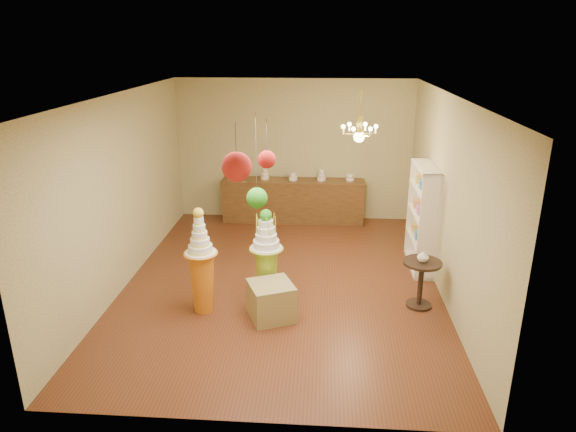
# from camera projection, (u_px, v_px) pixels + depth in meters

# --- Properties ---
(floor) EXTENTS (6.50, 6.50, 0.00)m
(floor) POSITION_uv_depth(u_px,v_px,m) (282.00, 282.00, 8.39)
(floor) COLOR #562B17
(floor) RESTS_ON ground
(ceiling) EXTENTS (6.50, 6.50, 0.00)m
(ceiling) POSITION_uv_depth(u_px,v_px,m) (281.00, 95.00, 7.40)
(ceiling) COLOR white
(ceiling) RESTS_ON ground
(wall_back) EXTENTS (5.00, 0.04, 3.00)m
(wall_back) POSITION_uv_depth(u_px,v_px,m) (294.00, 150.00, 10.96)
(wall_back) COLOR tan
(wall_back) RESTS_ON ground
(wall_front) EXTENTS (5.00, 0.04, 3.00)m
(wall_front) POSITION_uv_depth(u_px,v_px,m) (253.00, 294.00, 4.84)
(wall_front) COLOR tan
(wall_front) RESTS_ON ground
(wall_left) EXTENTS (0.04, 6.50, 3.00)m
(wall_left) POSITION_uv_depth(u_px,v_px,m) (123.00, 191.00, 8.06)
(wall_left) COLOR tan
(wall_left) RESTS_ON ground
(wall_right) EXTENTS (0.04, 6.50, 3.00)m
(wall_right) POSITION_uv_depth(u_px,v_px,m) (446.00, 198.00, 7.73)
(wall_right) COLOR tan
(wall_right) RESTS_ON ground
(pedestal_green) EXTENTS (0.57, 0.57, 1.45)m
(pedestal_green) POSITION_uv_depth(u_px,v_px,m) (267.00, 262.00, 7.62)
(pedestal_green) COLOR #93B628
(pedestal_green) RESTS_ON floor
(pedestal_orange) EXTENTS (0.46, 0.46, 1.59)m
(pedestal_orange) POSITION_uv_depth(u_px,v_px,m) (202.00, 273.00, 7.32)
(pedestal_orange) COLOR orange
(pedestal_orange) RESTS_ON floor
(burlap_riser) EXTENTS (0.77, 0.77, 0.53)m
(burlap_riser) POSITION_uv_depth(u_px,v_px,m) (271.00, 301.00, 7.25)
(burlap_riser) COLOR #998B53
(burlap_riser) RESTS_ON floor
(sideboard) EXTENTS (3.04, 0.54, 1.16)m
(sideboard) POSITION_uv_depth(u_px,v_px,m) (293.00, 200.00, 11.03)
(sideboard) COLOR brown
(sideboard) RESTS_ON floor
(shelving_unit) EXTENTS (0.33, 1.20, 1.80)m
(shelving_unit) POSITION_uv_depth(u_px,v_px,m) (423.00, 217.00, 8.69)
(shelving_unit) COLOR #F0E4CF
(shelving_unit) RESTS_ON floor
(round_table) EXTENTS (0.64, 0.64, 0.72)m
(round_table) POSITION_uv_depth(u_px,v_px,m) (421.00, 277.00, 7.49)
(round_table) COLOR black
(round_table) RESTS_ON floor
(vase) EXTENTS (0.21, 0.21, 0.17)m
(vase) POSITION_uv_depth(u_px,v_px,m) (423.00, 256.00, 7.38)
(vase) COLOR #F0E4CF
(vase) RESTS_ON round_table
(pom_red_left) EXTENTS (0.31, 0.31, 0.60)m
(pom_red_left) POSITION_uv_depth(u_px,v_px,m) (237.00, 167.00, 5.15)
(pom_red_left) COLOR #41352E
(pom_red_left) RESTS_ON ceiling
(pom_green_mid) EXTENTS (0.25, 0.25, 1.13)m
(pom_green_mid) POSITION_uv_depth(u_px,v_px,m) (257.00, 198.00, 6.02)
(pom_green_mid) COLOR #41352E
(pom_green_mid) RESTS_ON ceiling
(pom_red_right) EXTENTS (0.19, 0.19, 0.52)m
(pom_red_right) POSITION_uv_depth(u_px,v_px,m) (267.00, 159.00, 5.39)
(pom_red_right) COLOR #41352E
(pom_red_right) RESTS_ON ceiling
(chandelier) EXTENTS (0.67, 0.67, 0.85)m
(chandelier) POSITION_uv_depth(u_px,v_px,m) (359.00, 134.00, 8.34)
(chandelier) COLOR #D8C04C
(chandelier) RESTS_ON ceiling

